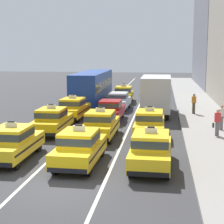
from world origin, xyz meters
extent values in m
plane|color=#353538|center=(0.00, 0.00, 0.00)|extent=(160.00, 160.00, 0.00)
cube|color=silver|center=(-1.60, 20.00, 0.00)|extent=(0.14, 80.00, 0.01)
cube|color=silver|center=(1.60, 20.00, 0.00)|extent=(0.14, 80.00, 0.01)
cube|color=gray|center=(7.20, 15.00, 0.07)|extent=(4.00, 90.00, 0.15)
cylinder|color=black|center=(-4.14, 5.01, 0.32)|extent=(0.24, 0.64, 0.64)
cylinder|color=black|center=(-2.66, 5.02, 0.32)|extent=(0.24, 0.64, 0.64)
cylinder|color=black|center=(-2.64, 1.96, 0.32)|extent=(0.24, 0.64, 0.64)
cube|color=yellow|center=(-3.39, 3.49, 0.67)|extent=(1.83, 4.51, 0.70)
cube|color=black|center=(-3.39, 3.49, 0.72)|extent=(1.84, 4.15, 0.10)
cube|color=yellow|center=(-3.39, 3.34, 1.34)|extent=(1.61, 2.11, 0.64)
cube|color=#2D3842|center=(-3.39, 3.34, 1.34)|extent=(1.63, 2.13, 0.35)
cube|color=white|center=(-3.39, 3.34, 1.78)|extent=(0.56, 0.12, 0.24)
cube|color=black|center=(-3.39, 3.34, 1.93)|extent=(0.32, 0.11, 0.06)
cube|color=black|center=(-3.40, 5.70, 0.42)|extent=(1.71, 0.15, 0.20)
cylinder|color=black|center=(-3.97, 11.04, 0.32)|extent=(0.25, 0.64, 0.64)
cylinder|color=black|center=(-2.49, 11.06, 0.32)|extent=(0.25, 0.64, 0.64)
cylinder|color=black|center=(-3.93, 7.98, 0.32)|extent=(0.25, 0.64, 0.64)
cylinder|color=black|center=(-2.45, 8.00, 0.32)|extent=(0.25, 0.64, 0.64)
cube|color=yellow|center=(-3.21, 9.52, 0.67)|extent=(1.85, 4.52, 0.70)
cube|color=black|center=(-3.21, 9.52, 0.72)|extent=(1.87, 4.16, 0.10)
cube|color=yellow|center=(-3.21, 9.37, 1.34)|extent=(1.62, 2.12, 0.64)
cube|color=#2D3842|center=(-3.21, 9.37, 1.34)|extent=(1.64, 2.14, 0.35)
cube|color=white|center=(-3.21, 9.37, 1.78)|extent=(0.56, 0.13, 0.24)
cube|color=black|center=(-3.21, 9.37, 1.93)|extent=(0.32, 0.11, 0.06)
cube|color=black|center=(-3.24, 11.73, 0.42)|extent=(1.71, 0.16, 0.20)
cube|color=black|center=(-3.18, 7.31, 0.42)|extent=(1.71, 0.16, 0.20)
cylinder|color=black|center=(-3.78, 16.35, 0.32)|extent=(0.26, 0.65, 0.64)
cylinder|color=black|center=(-2.31, 16.31, 0.32)|extent=(0.26, 0.65, 0.64)
cylinder|color=black|center=(-3.88, 13.29, 0.32)|extent=(0.26, 0.65, 0.64)
cylinder|color=black|center=(-2.40, 13.25, 0.32)|extent=(0.26, 0.65, 0.64)
cube|color=yellow|center=(-3.09, 14.80, 0.67)|extent=(1.94, 4.55, 0.70)
cube|color=black|center=(-3.09, 14.80, 0.72)|extent=(1.95, 4.19, 0.10)
cube|color=yellow|center=(-3.09, 14.65, 1.34)|extent=(1.66, 2.15, 0.64)
cube|color=#2D3842|center=(-3.09, 14.65, 1.34)|extent=(1.68, 2.17, 0.35)
cube|color=white|center=(-3.09, 14.65, 1.78)|extent=(0.56, 0.14, 0.24)
cube|color=black|center=(-3.09, 14.65, 1.93)|extent=(0.32, 0.12, 0.06)
cube|color=black|center=(-3.02, 17.01, 0.42)|extent=(1.71, 0.19, 0.20)
cube|color=black|center=(-3.16, 12.59, 0.42)|extent=(1.71, 0.19, 0.20)
cylinder|color=black|center=(-4.20, 26.86, 0.32)|extent=(0.24, 0.64, 0.64)
cylinder|color=black|center=(-2.20, 26.87, 0.32)|extent=(0.24, 0.64, 0.64)
cylinder|color=black|center=(-4.16, 20.14, 0.32)|extent=(0.24, 0.64, 0.64)
cylinder|color=black|center=(-2.16, 20.15, 0.32)|extent=(0.24, 0.64, 0.64)
cube|color=navy|center=(-3.18, 23.50, 1.77)|extent=(2.57, 11.22, 2.90)
cube|color=#2D3842|center=(-3.18, 23.50, 2.02)|extent=(2.59, 10.77, 0.84)
cube|color=black|center=(-3.22, 29.05, 2.97)|extent=(2.13, 0.09, 0.36)
cylinder|color=black|center=(-0.63, 4.64, 0.32)|extent=(0.25, 0.65, 0.64)
cylinder|color=black|center=(0.84, 4.60, 0.32)|extent=(0.25, 0.65, 0.64)
cylinder|color=black|center=(-0.70, 1.58, 0.32)|extent=(0.25, 0.65, 0.64)
cylinder|color=black|center=(0.77, 1.54, 0.32)|extent=(0.25, 0.65, 0.64)
cube|color=yellow|center=(0.07, 3.09, 0.67)|extent=(1.90, 4.54, 0.70)
cube|color=black|center=(0.07, 3.09, 0.72)|extent=(1.91, 4.18, 0.10)
cube|color=yellow|center=(0.06, 2.94, 1.34)|extent=(1.65, 2.14, 0.64)
cube|color=#2D3842|center=(0.06, 2.94, 1.34)|extent=(1.67, 2.16, 0.35)
cube|color=white|center=(0.06, 2.94, 1.78)|extent=(0.56, 0.13, 0.24)
cube|color=black|center=(0.06, 2.94, 1.93)|extent=(0.32, 0.12, 0.06)
cube|color=black|center=(0.12, 5.30, 0.42)|extent=(1.71, 0.18, 0.20)
cube|color=black|center=(0.02, 0.88, 0.42)|extent=(1.71, 0.18, 0.20)
cylinder|color=black|center=(-0.60, 10.25, 0.32)|extent=(0.25, 0.64, 0.64)
cylinder|color=black|center=(0.88, 10.23, 0.32)|extent=(0.25, 0.64, 0.64)
cylinder|color=black|center=(-0.63, 7.19, 0.32)|extent=(0.25, 0.64, 0.64)
cylinder|color=black|center=(0.85, 7.17, 0.32)|extent=(0.25, 0.64, 0.64)
cube|color=yellow|center=(0.12, 8.71, 0.67)|extent=(1.85, 4.52, 0.70)
cube|color=black|center=(0.12, 8.71, 0.72)|extent=(1.86, 4.16, 0.10)
cube|color=yellow|center=(0.12, 8.56, 1.34)|extent=(1.62, 2.12, 0.64)
cube|color=#2D3842|center=(0.12, 8.56, 1.34)|extent=(1.64, 2.14, 0.35)
cube|color=white|center=(0.12, 8.56, 1.78)|extent=(0.56, 0.13, 0.24)
cube|color=black|center=(0.12, 8.56, 1.93)|extent=(0.32, 0.11, 0.06)
cube|color=black|center=(0.15, 10.92, 0.42)|extent=(1.71, 0.16, 0.20)
cube|color=black|center=(0.10, 6.50, 0.42)|extent=(1.71, 0.16, 0.20)
cylinder|color=black|center=(-0.79, 15.99, 0.32)|extent=(0.25, 0.64, 0.64)
cylinder|color=black|center=(0.66, 15.96, 0.32)|extent=(0.25, 0.64, 0.64)
cylinder|color=black|center=(-0.83, 13.15, 0.32)|extent=(0.25, 0.64, 0.64)
cylinder|color=black|center=(0.62, 13.13, 0.32)|extent=(0.25, 0.64, 0.64)
cube|color=maroon|center=(-0.08, 14.56, 0.65)|extent=(1.82, 4.33, 0.66)
cube|color=maroon|center=(-0.09, 14.46, 1.28)|extent=(1.59, 1.92, 0.60)
cube|color=#2D3842|center=(-0.09, 14.46, 1.28)|extent=(1.61, 1.94, 0.33)
cylinder|color=black|center=(-0.77, 21.48, 0.32)|extent=(0.26, 0.65, 0.64)
cylinder|color=black|center=(0.67, 21.44, 0.32)|extent=(0.26, 0.65, 0.64)
cylinder|color=black|center=(-0.85, 18.64, 0.32)|extent=(0.26, 0.65, 0.64)
cylinder|color=black|center=(0.59, 18.61, 0.32)|extent=(0.26, 0.65, 0.64)
cube|color=silver|center=(-0.09, 20.04, 0.65)|extent=(1.87, 4.35, 0.66)
cube|color=silver|center=(-0.09, 19.94, 1.28)|extent=(1.61, 1.94, 0.60)
cube|color=#2D3842|center=(-0.09, 19.94, 1.28)|extent=(1.63, 1.96, 0.33)
cylinder|color=black|center=(-0.95, 26.63, 0.32)|extent=(0.25, 0.64, 0.64)
cylinder|color=black|center=(0.53, 26.66, 0.32)|extent=(0.25, 0.64, 0.64)
cylinder|color=black|center=(-0.89, 23.57, 0.32)|extent=(0.25, 0.64, 0.64)
cylinder|color=black|center=(0.59, 23.60, 0.32)|extent=(0.25, 0.64, 0.64)
cube|color=yellow|center=(-0.18, 25.11, 0.67)|extent=(1.89, 4.54, 0.70)
cube|color=black|center=(-0.18, 25.11, 0.72)|extent=(1.90, 4.18, 0.10)
cube|color=yellow|center=(-0.18, 24.96, 1.34)|extent=(1.64, 2.13, 0.64)
cube|color=#2D3842|center=(-0.18, 24.96, 1.34)|extent=(1.66, 2.15, 0.35)
cube|color=white|center=(-0.18, 24.96, 1.78)|extent=(0.56, 0.13, 0.24)
cube|color=black|center=(-0.18, 24.96, 1.93)|extent=(0.32, 0.12, 0.06)
cube|color=black|center=(-0.22, 27.32, 0.42)|extent=(1.71, 0.17, 0.20)
cube|color=black|center=(-0.13, 22.90, 0.42)|extent=(1.71, 0.17, 0.20)
cylinder|color=black|center=(2.69, 4.62, 0.32)|extent=(0.25, 0.64, 0.64)
cylinder|color=black|center=(4.16, 4.60, 0.32)|extent=(0.25, 0.64, 0.64)
cylinder|color=black|center=(2.63, 1.56, 0.32)|extent=(0.25, 0.64, 0.64)
cylinder|color=black|center=(4.11, 1.54, 0.32)|extent=(0.25, 0.64, 0.64)
cube|color=yellow|center=(3.40, 3.08, 0.67)|extent=(1.88, 4.53, 0.70)
cube|color=black|center=(3.40, 3.08, 0.72)|extent=(1.90, 4.17, 0.10)
cube|color=yellow|center=(3.39, 2.93, 1.34)|extent=(1.64, 2.13, 0.64)
cube|color=#2D3842|center=(3.39, 2.93, 1.34)|extent=(1.66, 2.15, 0.35)
cube|color=white|center=(3.39, 2.93, 1.78)|extent=(0.56, 0.13, 0.24)
cube|color=black|center=(3.39, 2.93, 1.93)|extent=(0.32, 0.12, 0.06)
cube|color=black|center=(3.44, 5.29, 0.42)|extent=(1.71, 0.17, 0.20)
cube|color=black|center=(3.36, 0.87, 0.42)|extent=(1.71, 0.17, 0.20)
cylinder|color=black|center=(2.37, 10.92, 0.32)|extent=(0.24, 0.64, 0.64)
cylinder|color=black|center=(3.84, 10.92, 0.32)|extent=(0.24, 0.64, 0.64)
cylinder|color=black|center=(2.36, 7.86, 0.32)|extent=(0.24, 0.64, 0.64)
cylinder|color=black|center=(3.84, 7.86, 0.32)|extent=(0.24, 0.64, 0.64)
cube|color=yellow|center=(3.10, 9.39, 0.67)|extent=(1.80, 4.50, 0.70)
cube|color=black|center=(3.10, 9.39, 0.72)|extent=(1.82, 4.14, 0.10)
cube|color=yellow|center=(3.10, 9.24, 1.34)|extent=(1.60, 2.10, 0.64)
cube|color=#2D3842|center=(3.10, 9.24, 1.34)|extent=(1.62, 2.12, 0.35)
cube|color=white|center=(3.10, 9.24, 1.78)|extent=(0.56, 0.12, 0.24)
cube|color=black|center=(3.10, 9.24, 1.93)|extent=(0.32, 0.11, 0.06)
cube|color=black|center=(3.11, 11.60, 0.42)|extent=(1.71, 0.14, 0.20)
cube|color=black|center=(3.10, 7.18, 0.42)|extent=(1.71, 0.14, 0.20)
cylinder|color=black|center=(2.40, 19.17, 0.32)|extent=(0.24, 0.64, 0.64)
cylinder|color=black|center=(4.30, 19.16, 0.32)|extent=(0.24, 0.64, 0.64)
cylinder|color=black|center=(2.38, 15.27, 0.32)|extent=(0.24, 0.64, 0.64)
cylinder|color=black|center=(4.28, 15.26, 0.32)|extent=(0.24, 0.64, 0.64)
cube|color=#194C8C|center=(3.36, 20.14, 1.37)|extent=(2.11, 2.21, 2.10)
cube|color=#2D3842|center=(3.36, 21.21, 1.67)|extent=(1.93, 0.07, 0.76)
cube|color=#B2B7C1|center=(3.34, 16.88, 1.92)|extent=(2.33, 5.21, 2.70)
cylinder|color=slate|center=(7.24, 9.51, 0.59)|extent=(0.24, 0.24, 0.88)
cube|color=red|center=(7.24, 9.51, 1.31)|extent=(0.36, 0.22, 0.57)
sphere|color=tan|center=(7.24, 9.51, 1.70)|extent=(0.20, 0.20, 0.20)
cube|color=black|center=(7.00, 9.51, 0.81)|extent=(0.10, 0.20, 0.28)
cube|color=black|center=(8.11, 13.02, 0.80)|extent=(0.10, 0.20, 0.28)
cylinder|color=slate|center=(7.76, 11.35, 0.61)|extent=(0.24, 0.24, 0.91)
cube|color=silver|center=(7.76, 11.35, 1.33)|extent=(0.36, 0.22, 0.52)
sphere|color=#9E7051|center=(7.76, 11.35, 1.70)|extent=(0.20, 0.20, 0.20)
cylinder|color=#473828|center=(6.46, 17.73, 0.60)|extent=(0.24, 0.24, 0.90)
cube|color=orange|center=(6.46, 17.73, 1.33)|extent=(0.36, 0.22, 0.56)
sphere|color=brown|center=(6.46, 17.73, 1.71)|extent=(0.20, 0.20, 0.20)
camera|label=1|loc=(3.88, -13.61, 5.32)|focal=59.90mm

